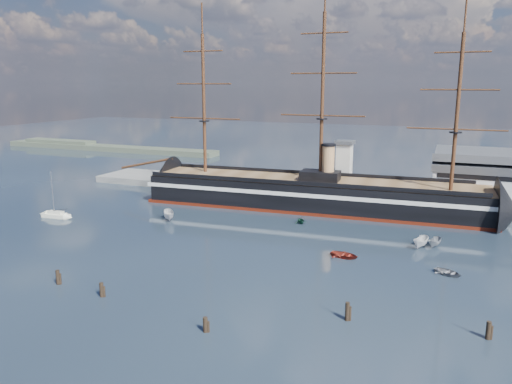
% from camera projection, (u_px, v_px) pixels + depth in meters
% --- Properties ---
extents(ground, '(600.00, 600.00, 0.00)m').
position_uv_depth(ground, '(297.00, 229.00, 114.10)').
color(ground, black).
rests_on(ground, ground).
extents(quay, '(180.00, 18.00, 2.00)m').
position_uv_depth(quay, '(369.00, 200.00, 142.84)').
color(quay, slate).
rests_on(quay, ground).
extents(quay_tower, '(5.00, 5.00, 15.00)m').
position_uv_depth(quay_tower, '(344.00, 166.00, 140.68)').
color(quay_tower, silver).
rests_on(quay_tower, ground).
extents(shoreline, '(120.00, 10.00, 4.00)m').
position_uv_depth(shoreline, '(92.00, 147.00, 251.68)').
color(shoreline, '#3F4C38').
rests_on(shoreline, ground).
extents(warship, '(113.36, 21.80, 53.94)m').
position_uv_depth(warship, '(306.00, 193.00, 132.80)').
color(warship, black).
rests_on(warship, ground).
extents(sailboat, '(7.43, 2.67, 11.67)m').
position_uv_depth(sailboat, '(56.00, 215.00, 123.67)').
color(sailboat, white).
rests_on(sailboat, ground).
extents(motorboat_a, '(7.63, 6.57, 2.98)m').
position_uv_depth(motorboat_a, '(169.00, 220.00, 121.55)').
color(motorboat_a, silver).
rests_on(motorboat_a, ground).
extents(motorboat_b, '(1.86, 3.56, 1.58)m').
position_uv_depth(motorboat_b, '(344.00, 258.00, 95.34)').
color(motorboat_b, maroon).
rests_on(motorboat_b, ground).
extents(motorboat_c, '(6.02, 3.59, 2.27)m').
position_uv_depth(motorboat_c, '(435.00, 247.00, 101.59)').
color(motorboat_c, gray).
rests_on(motorboat_c, ground).
extents(motorboat_d, '(5.44, 5.14, 1.92)m').
position_uv_depth(motorboat_d, '(301.00, 224.00, 118.56)').
color(motorboat_d, '#103828').
rests_on(motorboat_d, ground).
extents(motorboat_e, '(2.50, 3.22, 1.41)m').
position_uv_depth(motorboat_e, '(448.00, 275.00, 86.70)').
color(motorboat_e, slate).
rests_on(motorboat_e, ground).
extents(motorboat_f, '(7.02, 4.08, 2.65)m').
position_uv_depth(motorboat_f, '(421.00, 247.00, 101.27)').
color(motorboat_f, silver).
rests_on(motorboat_f, ground).
extents(piling_near_left, '(0.64, 0.64, 3.06)m').
position_uv_depth(piling_near_left, '(102.00, 297.00, 77.83)').
color(piling_near_left, black).
rests_on(piling_near_left, ground).
extents(piling_near_mid, '(0.64, 0.64, 2.82)m').
position_uv_depth(piling_near_mid, '(205.00, 332.00, 66.82)').
color(piling_near_mid, black).
rests_on(piling_near_mid, ground).
extents(piling_near_right, '(0.64, 0.64, 3.41)m').
position_uv_depth(piling_near_right, '(347.00, 320.00, 70.08)').
color(piling_near_right, black).
rests_on(piling_near_right, ground).
extents(piling_far_right, '(0.64, 0.64, 3.17)m').
position_uv_depth(piling_far_right, '(487.00, 339.00, 64.94)').
color(piling_far_right, black).
rests_on(piling_far_right, ground).
extents(piling_extra, '(0.64, 0.64, 3.17)m').
position_uv_depth(piling_extra, '(58.00, 284.00, 82.73)').
color(piling_extra, black).
rests_on(piling_extra, ground).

